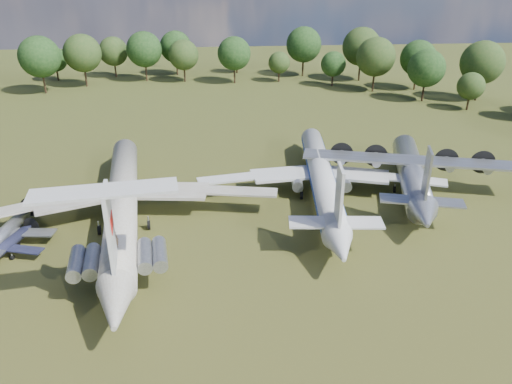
{
  "coord_description": "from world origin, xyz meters",
  "views": [
    {
      "loc": [
        7.53,
        -62.46,
        33.26
      ],
      "look_at": [
        12.63,
        -2.59,
        5.0
      ],
      "focal_mm": 35.0,
      "sensor_mm": 36.0,
      "label": 1
    }
  ],
  "objects_px": {
    "tu104_jet": "(321,181)",
    "small_prop_west": "(4,251)",
    "person_on_il62": "(115,239)",
    "an12_transport": "(411,177)",
    "il62_airliner": "(123,206)",
    "small_prop_northwest": "(5,236)"
  },
  "relations": [
    {
      "from": "an12_transport",
      "to": "person_on_il62",
      "type": "height_order",
      "value": "person_on_il62"
    },
    {
      "from": "il62_airliner",
      "to": "small_prop_west",
      "type": "relative_size",
      "value": 4.24
    },
    {
      "from": "tu104_jet",
      "to": "person_on_il62",
      "type": "distance_m",
      "value": 34.71
    },
    {
      "from": "an12_transport",
      "to": "small_prop_west",
      "type": "distance_m",
      "value": 58.2
    },
    {
      "from": "small_prop_west",
      "to": "person_on_il62",
      "type": "bearing_deg",
      "value": -11.28
    },
    {
      "from": "tu104_jet",
      "to": "small_prop_west",
      "type": "bearing_deg",
      "value": -155.92
    },
    {
      "from": "small_prop_northwest",
      "to": "an12_transport",
      "type": "bearing_deg",
      "value": 17.87
    },
    {
      "from": "tu104_jet",
      "to": "person_on_il62",
      "type": "bearing_deg",
      "value": -135.01
    },
    {
      "from": "il62_airliner",
      "to": "tu104_jet",
      "type": "bearing_deg",
      "value": 5.63
    },
    {
      "from": "tu104_jet",
      "to": "person_on_il62",
      "type": "height_order",
      "value": "person_on_il62"
    },
    {
      "from": "an12_transport",
      "to": "small_prop_west",
      "type": "bearing_deg",
      "value": -150.69
    },
    {
      "from": "tu104_jet",
      "to": "small_prop_west",
      "type": "relative_size",
      "value": 3.8
    },
    {
      "from": "il62_airliner",
      "to": "person_on_il62",
      "type": "bearing_deg",
      "value": -90.0
    },
    {
      "from": "an12_transport",
      "to": "small_prop_west",
      "type": "height_order",
      "value": "an12_transport"
    },
    {
      "from": "tu104_jet",
      "to": "small_prop_northwest",
      "type": "height_order",
      "value": "tu104_jet"
    },
    {
      "from": "il62_airliner",
      "to": "person_on_il62",
      "type": "distance_m",
      "value": 15.78
    },
    {
      "from": "tu104_jet",
      "to": "person_on_il62",
      "type": "relative_size",
      "value": 25.99
    },
    {
      "from": "small_prop_west",
      "to": "small_prop_northwest",
      "type": "xyz_separation_m",
      "value": [
        -0.88,
        3.21,
        0.26
      ]
    },
    {
      "from": "person_on_il62",
      "to": "il62_airliner",
      "type": "bearing_deg",
      "value": -66.48
    },
    {
      "from": "an12_transport",
      "to": "person_on_il62",
      "type": "bearing_deg",
      "value": -136.51
    },
    {
      "from": "small_prop_west",
      "to": "person_on_il62",
      "type": "distance_m",
      "value": 18.09
    },
    {
      "from": "small_prop_west",
      "to": "small_prop_northwest",
      "type": "height_order",
      "value": "small_prop_northwest"
    }
  ]
}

